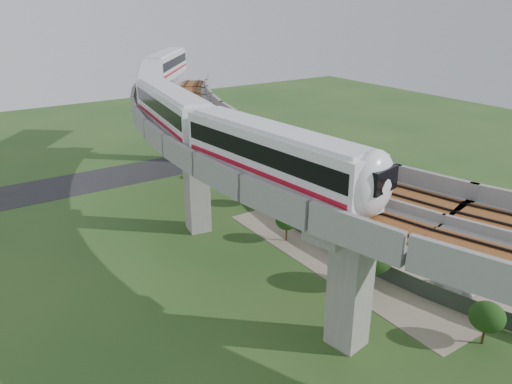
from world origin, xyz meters
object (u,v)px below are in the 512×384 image
(car_white, at_px, (454,284))
(metro_train, at_px, (182,94))
(car_red, at_px, (385,236))
(car_dark, at_px, (349,205))

(car_white, bearing_deg, metro_train, 92.77)
(car_red, bearing_deg, metro_train, -158.93)
(metro_train, bearing_deg, car_red, -57.30)
(car_white, xyz_separation_m, car_red, (1.65, 8.63, 0.08))
(car_red, relative_size, car_dark, 1.04)
(car_dark, bearing_deg, metro_train, 57.51)
(metro_train, distance_m, car_red, 24.05)
(metro_train, height_order, car_dark, metro_train)
(car_white, distance_m, car_red, 8.78)
(car_dark, bearing_deg, car_red, 163.96)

